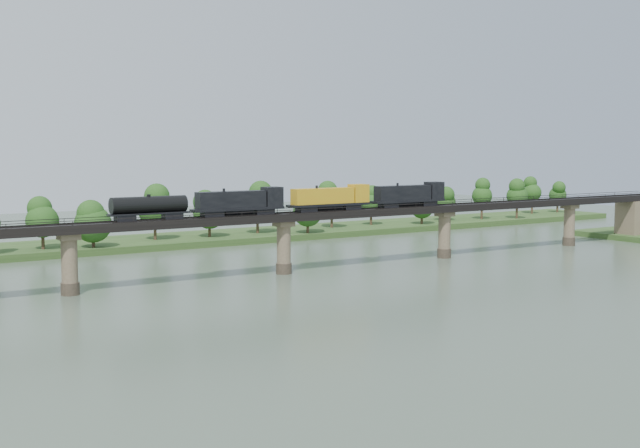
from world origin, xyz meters
TOP-DOWN VIEW (x-y plane):
  - ground at (0.00, 0.00)m, footprint 400.00×400.00m
  - far_bank at (0.00, 85.00)m, footprint 300.00×24.00m
  - bridge at (0.00, 30.00)m, footprint 236.00×30.00m
  - bridge_superstructure at (0.00, 30.00)m, footprint 220.00×4.90m
  - far_treeline at (-8.21, 80.52)m, footprint 289.06×17.54m
  - freight_train at (3.78, 30.00)m, footprint 72.21×2.81m

SIDE VIEW (x-z plane):
  - ground at x=0.00m, z-range 0.00..0.00m
  - far_bank at x=0.00m, z-range 0.00..1.60m
  - bridge at x=0.00m, z-range -0.29..11.21m
  - far_treeline at x=-8.21m, z-range 2.03..15.63m
  - bridge_superstructure at x=0.00m, z-range 11.42..12.17m
  - freight_train at x=3.78m, z-range 11.39..16.36m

